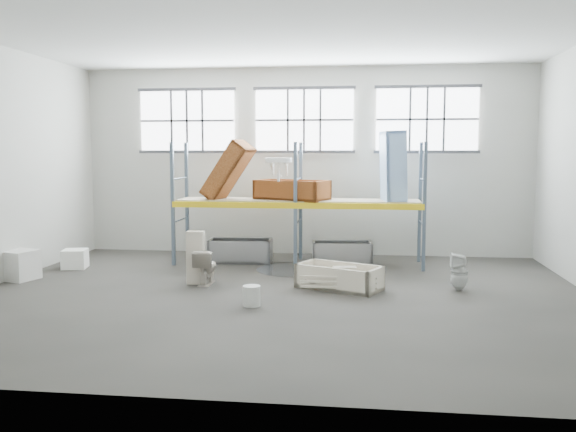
% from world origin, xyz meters
% --- Properties ---
extents(floor, '(12.00, 10.00, 0.10)m').
position_xyz_m(floor, '(0.00, 0.00, -0.05)').
color(floor, '#433F39').
rests_on(floor, ground).
extents(ceiling, '(12.00, 10.00, 0.10)m').
position_xyz_m(ceiling, '(0.00, 0.00, 5.05)').
color(ceiling, silver).
rests_on(ceiling, ground).
extents(wall_back, '(12.00, 0.10, 5.00)m').
position_xyz_m(wall_back, '(0.00, 5.05, 2.50)').
color(wall_back, '#AFAEA3').
rests_on(wall_back, ground).
extents(wall_front, '(12.00, 0.10, 5.00)m').
position_xyz_m(wall_front, '(0.00, -5.05, 2.50)').
color(wall_front, '#A2A197').
rests_on(wall_front, ground).
extents(window_left, '(2.60, 0.04, 1.60)m').
position_xyz_m(window_left, '(-3.20, 4.94, 3.60)').
color(window_left, white).
rests_on(window_left, wall_back).
extents(window_mid, '(2.60, 0.04, 1.60)m').
position_xyz_m(window_mid, '(0.00, 4.94, 3.60)').
color(window_mid, white).
rests_on(window_mid, wall_back).
extents(window_right, '(2.60, 0.04, 1.60)m').
position_xyz_m(window_right, '(3.20, 4.94, 3.60)').
color(window_right, white).
rests_on(window_right, wall_back).
extents(rack_upright_la, '(0.08, 0.08, 3.00)m').
position_xyz_m(rack_upright_la, '(-3.00, 2.90, 1.50)').
color(rack_upright_la, slate).
rests_on(rack_upright_la, floor).
extents(rack_upright_lb, '(0.08, 0.08, 3.00)m').
position_xyz_m(rack_upright_lb, '(-3.00, 4.10, 1.50)').
color(rack_upright_lb, slate).
rests_on(rack_upright_lb, floor).
extents(rack_upright_ma, '(0.08, 0.08, 3.00)m').
position_xyz_m(rack_upright_ma, '(0.00, 2.90, 1.50)').
color(rack_upright_ma, slate).
rests_on(rack_upright_ma, floor).
extents(rack_upright_mb, '(0.08, 0.08, 3.00)m').
position_xyz_m(rack_upright_mb, '(0.00, 4.10, 1.50)').
color(rack_upright_mb, slate).
rests_on(rack_upright_mb, floor).
extents(rack_upright_ra, '(0.08, 0.08, 3.00)m').
position_xyz_m(rack_upright_ra, '(3.00, 2.90, 1.50)').
color(rack_upright_ra, slate).
rests_on(rack_upright_ra, floor).
extents(rack_upright_rb, '(0.08, 0.08, 3.00)m').
position_xyz_m(rack_upright_rb, '(3.00, 4.10, 1.50)').
color(rack_upright_rb, slate).
rests_on(rack_upright_rb, floor).
extents(rack_beam_front, '(6.00, 0.10, 0.14)m').
position_xyz_m(rack_beam_front, '(0.00, 2.90, 1.50)').
color(rack_beam_front, yellow).
rests_on(rack_beam_front, floor).
extents(rack_beam_back, '(6.00, 0.10, 0.14)m').
position_xyz_m(rack_beam_back, '(0.00, 4.10, 1.50)').
color(rack_beam_back, yellow).
rests_on(rack_beam_back, floor).
extents(shelf_deck, '(5.90, 1.10, 0.03)m').
position_xyz_m(shelf_deck, '(0.00, 3.50, 1.58)').
color(shelf_deck, gray).
rests_on(shelf_deck, floor).
extents(wet_patch, '(1.80, 1.80, 0.00)m').
position_xyz_m(wet_patch, '(0.00, 2.70, 0.00)').
color(wet_patch, black).
rests_on(wet_patch, floor).
extents(bathtub_beige, '(1.85, 1.41, 0.49)m').
position_xyz_m(bathtub_beige, '(1.13, 0.80, 0.25)').
color(bathtub_beige, beige).
rests_on(bathtub_beige, floor).
extents(cistern_spare, '(0.49, 0.31, 0.43)m').
position_xyz_m(cistern_spare, '(1.25, 0.60, 0.28)').
color(cistern_spare, beige).
rests_on(cistern_spare, bathtub_beige).
extents(sink_in_tub, '(0.50, 0.50, 0.15)m').
position_xyz_m(sink_in_tub, '(0.65, 0.72, 0.16)').
color(sink_in_tub, beige).
rests_on(sink_in_tub, bathtub_beige).
extents(toilet_beige, '(0.43, 0.73, 0.74)m').
position_xyz_m(toilet_beige, '(-1.66, 0.91, 0.37)').
color(toilet_beige, beige).
rests_on(toilet_beige, floor).
extents(cistern_tall, '(0.37, 0.25, 1.11)m').
position_xyz_m(cistern_tall, '(-1.89, 0.93, 0.56)').
color(cistern_tall, beige).
rests_on(cistern_tall, floor).
extents(toilet_white, '(0.36, 0.35, 0.76)m').
position_xyz_m(toilet_white, '(3.53, 0.96, 0.38)').
color(toilet_white, silver).
rests_on(toilet_white, floor).
extents(steel_tub_left, '(1.61, 0.83, 0.57)m').
position_xyz_m(steel_tub_left, '(-1.46, 3.52, 0.29)').
color(steel_tub_left, '#98999E').
rests_on(steel_tub_left, floor).
extents(steel_tub_right, '(1.52, 0.82, 0.54)m').
position_xyz_m(steel_tub_right, '(1.08, 3.67, 0.27)').
color(steel_tub_right, '#9E9EA4').
rests_on(steel_tub_right, floor).
extents(rust_tub_flat, '(1.97, 1.46, 0.50)m').
position_xyz_m(rust_tub_flat, '(-0.16, 3.56, 1.82)').
color(rust_tub_flat, brown).
rests_on(rust_tub_flat, shelf_deck).
extents(rust_tub_tilted, '(1.39, 0.98, 1.54)m').
position_xyz_m(rust_tub_tilted, '(-1.73, 3.39, 2.29)').
color(rust_tub_tilted, '#955928').
rests_on(rust_tub_tilted, shelf_deck).
extents(sink_on_shelf, '(0.67, 0.52, 0.58)m').
position_xyz_m(sink_on_shelf, '(-0.43, 3.11, 2.09)').
color(sink_on_shelf, white).
rests_on(sink_on_shelf, rust_tub_flat).
extents(blue_tub_upright, '(0.68, 0.89, 1.74)m').
position_xyz_m(blue_tub_upright, '(2.29, 3.47, 2.40)').
color(blue_tub_upright, '#91B6E7').
rests_on(blue_tub_upright, shelf_deck).
extents(bucket, '(0.42, 0.42, 0.37)m').
position_xyz_m(bucket, '(-0.38, -0.78, 0.19)').
color(bucket, beige).
rests_on(bucket, floor).
extents(carton_near, '(0.90, 0.83, 0.64)m').
position_xyz_m(carton_near, '(-5.85, 0.86, 0.32)').
color(carton_near, silver).
rests_on(carton_near, floor).
extents(carton_far, '(0.64, 0.64, 0.45)m').
position_xyz_m(carton_far, '(-5.22, 2.22, 0.22)').
color(carton_far, white).
rests_on(carton_far, floor).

